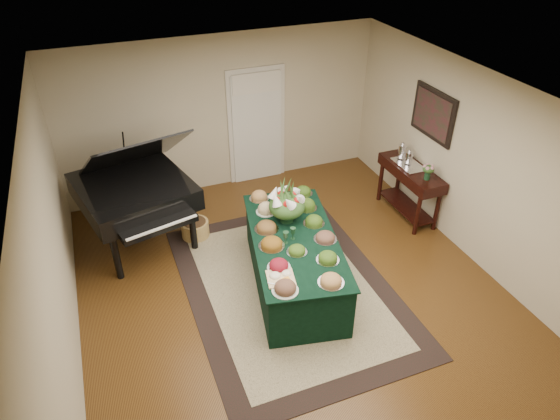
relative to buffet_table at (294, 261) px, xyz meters
name	(u,v)px	position (x,y,z in m)	size (l,w,h in m)	color
ground	(288,284)	(-0.08, 0.01, -0.40)	(6.00, 6.00, 0.00)	#311C0B
area_rug	(288,287)	(-0.11, -0.06, -0.39)	(2.67, 3.73, 0.01)	black
kitchen_doorway	(257,127)	(0.52, 2.98, 0.62)	(1.05, 0.07, 2.10)	beige
buffet_table	(294,261)	(0.00, 0.00, 0.00)	(1.53, 2.48, 0.79)	black
food_platters	(292,231)	(0.01, 0.10, 0.44)	(1.33, 2.32, 0.12)	silver
cutting_board	(280,275)	(-0.46, -0.67, 0.43)	(0.38, 0.38, 0.10)	tan
green_goblets	(289,235)	(-0.09, -0.04, 0.48)	(0.20, 0.13, 0.18)	#15351D
floral_centerpiece	(287,202)	(0.05, 0.40, 0.69)	(0.51, 0.51, 0.51)	#15351D
grand_piano	(135,190)	(-1.80, 1.74, 0.52)	(1.85, 2.06, 1.82)	black
wicker_basket	(195,229)	(-1.01, 1.58, -0.26)	(0.43, 0.43, 0.27)	#A58042
mahogany_sideboard	(410,179)	(2.42, 0.92, 0.28)	(0.45, 1.30, 0.87)	black
tea_service	(406,156)	(2.42, 1.13, 0.59)	(0.34, 0.58, 0.30)	silver
pink_bouquet	(428,170)	(2.42, 0.54, 0.65)	(0.20, 0.20, 0.25)	#15351D
wall_painting	(433,114)	(2.64, 0.92, 1.35)	(0.05, 0.95, 0.75)	black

